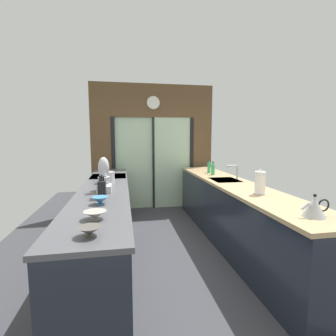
# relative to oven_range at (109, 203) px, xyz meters

# --- Properties ---
(ground_plane) EXTENTS (5.04, 7.60, 0.02)m
(ground_plane) POSITION_rel_oven_range_xyz_m (0.91, -0.65, -0.47)
(ground_plane) COLOR #38383D
(back_wall_unit) EXTENTS (2.64, 0.12, 2.70)m
(back_wall_unit) POSITION_rel_oven_range_xyz_m (0.91, 1.15, 1.07)
(back_wall_unit) COLOR brown
(back_wall_unit) RESTS_ON ground_plane
(left_counter_run) EXTENTS (0.62, 3.80, 0.92)m
(left_counter_run) POSITION_rel_oven_range_xyz_m (-0.00, -1.12, 0.01)
(left_counter_run) COLOR #1E232D
(left_counter_run) RESTS_ON ground_plane
(right_counter_run) EXTENTS (0.62, 3.80, 0.92)m
(right_counter_run) POSITION_rel_oven_range_xyz_m (1.82, -0.95, 0.01)
(right_counter_run) COLOR #1E232D
(right_counter_run) RESTS_ON ground_plane
(sink_faucet) EXTENTS (0.19, 0.02, 0.23)m
(sink_faucet) POSITION_rel_oven_range_xyz_m (1.96, -0.70, 0.62)
(sink_faucet) COLOR #B7BABC
(sink_faucet) RESTS_ON right_counter_run
(oven_range) EXTENTS (0.60, 0.60, 0.92)m
(oven_range) POSITION_rel_oven_range_xyz_m (0.00, 0.00, 0.00)
(oven_range) COLOR #B7BABC
(oven_range) RESTS_ON ground_plane
(mixing_bowl_near) EXTENTS (0.16, 0.16, 0.07)m
(mixing_bowl_near) POSITION_rel_oven_range_xyz_m (0.02, -2.62, 0.50)
(mixing_bowl_near) COLOR #514C47
(mixing_bowl_near) RESTS_ON left_counter_run
(mixing_bowl_mid) EXTENTS (0.18, 0.18, 0.07)m
(mixing_bowl_mid) POSITION_rel_oven_range_xyz_m (0.02, -2.27, 0.50)
(mixing_bowl_mid) COLOR gray
(mixing_bowl_mid) RESTS_ON left_counter_run
(mixing_bowl_far) EXTENTS (0.16, 0.16, 0.08)m
(mixing_bowl_far) POSITION_rel_oven_range_xyz_m (0.02, -1.81, 0.51)
(mixing_bowl_far) COLOR teal
(mixing_bowl_far) RESTS_ON left_counter_run
(knife_block) EXTENTS (0.08, 0.14, 0.25)m
(knife_block) POSITION_rel_oven_range_xyz_m (0.02, -1.55, 0.56)
(knife_block) COLOR black
(knife_block) RESTS_ON left_counter_run
(stand_mixer) EXTENTS (0.17, 0.27, 0.42)m
(stand_mixer) POSITION_rel_oven_range_xyz_m (0.02, -1.22, 0.63)
(stand_mixer) COLOR #B7BABC
(stand_mixer) RESTS_ON left_counter_run
(stock_pot) EXTENTS (0.22, 0.22, 0.19)m
(stock_pot) POSITION_rel_oven_range_xyz_m (0.02, -0.65, 0.55)
(stock_pot) COLOR #B7BABC
(stock_pot) RESTS_ON left_counter_run
(kettle) EXTENTS (0.27, 0.19, 0.20)m
(kettle) POSITION_rel_oven_range_xyz_m (1.80, -2.53, 0.55)
(kettle) COLOR #B7BABC
(kettle) RESTS_ON right_counter_run
(soap_bottle_near) EXTENTS (0.06, 0.06, 0.23)m
(soap_bottle_near) POSITION_rel_oven_range_xyz_m (1.80, -0.17, 0.56)
(soap_bottle_near) COLOR #339E56
(soap_bottle_near) RESTS_ON right_counter_run
(soap_bottle_far) EXTENTS (0.06, 0.06, 0.24)m
(soap_bottle_far) POSITION_rel_oven_range_xyz_m (1.80, 0.04, 0.57)
(soap_bottle_far) COLOR #339E56
(soap_bottle_far) RESTS_ON right_counter_run
(paper_towel_roll) EXTENTS (0.14, 0.14, 0.29)m
(paper_towel_roll) POSITION_rel_oven_range_xyz_m (1.80, -1.69, 0.60)
(paper_towel_roll) COLOR #B7BABC
(paper_towel_roll) RESTS_ON right_counter_run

